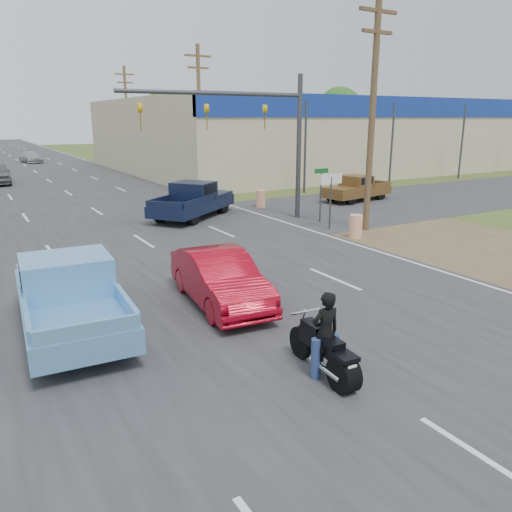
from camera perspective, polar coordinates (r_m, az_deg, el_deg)
ground at (r=8.78m, az=24.94°, el=-20.57°), size 200.00×200.00×0.00m
main_road at (r=44.42m, az=-22.58°, el=7.95°), size 15.00×180.00×0.02m
cross_road at (r=23.12m, az=-14.28°, el=2.66°), size 120.00×10.00×0.02m
dirt_verge at (r=22.56m, az=20.36°, el=1.84°), size 8.00×18.00×0.01m
big_box_store at (r=58.03m, az=10.92°, el=13.63°), size 50.00×28.10×6.60m
utility_pole_1 at (r=22.94m, az=13.18°, el=16.02°), size 2.00×0.28×10.00m
utility_pole_2 at (r=38.10m, az=-6.48°, el=15.96°), size 2.00×0.28×10.00m
utility_pole_3 at (r=55.00m, az=-14.52°, el=15.42°), size 2.00×0.28×10.00m
tree_3 at (r=95.82m, az=9.49°, el=16.06°), size 8.40×8.40×10.40m
tree_5 at (r=105.14m, az=-10.86°, el=15.77°), size 7.98×7.98×9.88m
barrel_0 at (r=21.65m, az=11.32°, el=3.32°), size 0.56×0.56×1.00m
barrel_1 at (r=28.63m, az=0.53°, el=6.55°), size 0.56×0.56×1.00m
lane_sign at (r=23.04m, az=8.56°, el=7.71°), size 1.20×0.08×2.52m
street_name_sign at (r=24.61m, az=7.42°, el=7.56°), size 0.80×0.08×2.61m
signal_mast at (r=23.95m, az=-0.43°, el=15.14°), size 9.12×0.40×7.00m
red_convertible at (r=13.60m, az=-4.15°, el=-2.63°), size 1.99×4.59×1.47m
motorcycle at (r=10.03m, az=8.05°, el=-11.05°), size 0.69×2.25×1.14m
rider at (r=9.93m, az=7.92°, el=-9.20°), size 0.64×0.44×1.67m
blue_pickup at (r=12.75m, az=-20.65°, el=-3.96°), size 2.48×5.69×1.85m
navy_pickup at (r=25.86m, az=-7.10°, el=6.41°), size 5.65×5.01×1.82m
brown_pickup at (r=31.50m, az=11.30°, el=7.62°), size 4.96×2.59×1.57m
distant_car_silver at (r=63.25m, az=-24.32°, el=10.24°), size 2.34×4.47×1.24m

